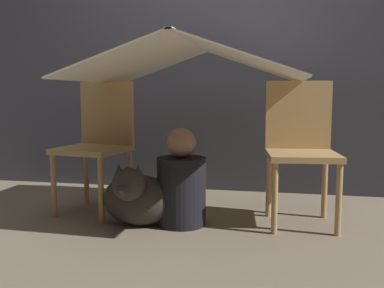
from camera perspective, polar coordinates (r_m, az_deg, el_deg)
ground_plane at (r=2.76m, az=-0.32°, el=-10.38°), size 8.80×8.80×0.00m
wall_back at (r=3.62m, az=2.88°, el=13.66°), size 7.00×0.05×2.50m
chair_left at (r=3.01m, az=-12.39°, el=0.53°), size 0.48×0.48×0.89m
chair_right at (r=2.76m, az=14.26°, el=-0.07°), size 0.46×0.46×0.89m
sheet_canopy at (r=2.72m, az=0.00°, el=11.03°), size 1.38×1.18×0.25m
person_front at (r=2.66m, az=-1.43°, el=-5.44°), size 0.30×0.30×0.60m
dog at (r=2.65m, az=-7.42°, el=-7.01°), size 0.45×0.43×0.41m
floor_cushion at (r=3.08m, az=-4.55°, el=-7.63°), size 0.38×0.31×0.10m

